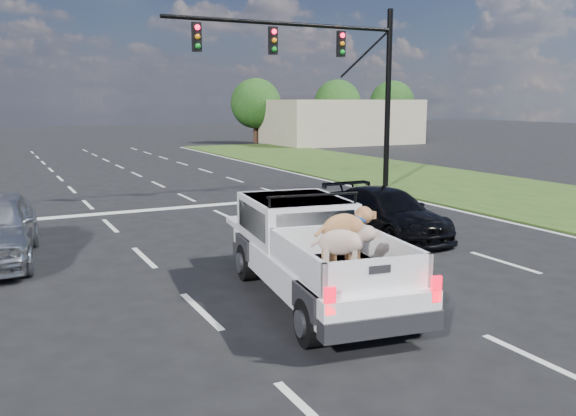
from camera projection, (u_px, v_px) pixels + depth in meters
name	position (u px, v px, depth m)	size (l,w,h in m)	color
ground	(293.00, 296.00, 11.10)	(160.00, 160.00, 0.00)	black
road_markings	(185.00, 229.00, 16.87)	(17.75, 60.00, 0.01)	silver
grass_shoulder_right	(535.00, 198.00, 22.13)	(8.00, 60.00, 0.06)	#214716
traffic_signal	(336.00, 68.00, 22.70)	(9.11, 0.31, 7.00)	black
building_right	(342.00, 122.00, 50.44)	(12.00, 7.00, 3.60)	tan
tree_far_d	(256.00, 104.00, 51.04)	(4.20, 4.20, 5.40)	#332114
tree_far_e	(337.00, 103.00, 54.58)	(4.20, 4.20, 5.40)	#332114
tree_far_f	(392.00, 103.00, 57.24)	(4.20, 4.20, 5.40)	#332114
pickup_truck	(314.00, 250.00, 10.84)	(2.51, 5.30, 1.91)	black
black_coupe	(386.00, 213.00, 15.94)	(1.75, 4.30, 1.25)	black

